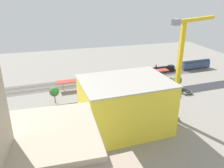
% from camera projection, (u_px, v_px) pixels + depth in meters
% --- Properties ---
extents(ground_plane, '(201.31, 201.31, 0.00)m').
position_uv_depth(ground_plane, '(128.00, 94.00, 112.17)').
color(ground_plane, gray).
rests_on(ground_plane, ground).
extents(rail_bed, '(126.33, 19.63, 0.01)m').
position_uv_depth(rail_bed, '(115.00, 79.00, 131.45)').
color(rail_bed, '#665E54').
rests_on(rail_bed, ground).
extents(street_asphalt, '(126.11, 15.17, 0.01)m').
position_uv_depth(street_asphalt, '(132.00, 98.00, 107.34)').
color(street_asphalt, '#2D2D33').
rests_on(street_asphalt, ground).
extents(track_rails, '(125.67, 13.20, 0.12)m').
position_uv_depth(track_rails, '(115.00, 78.00, 131.38)').
color(track_rails, '#9E9EA8').
rests_on(track_rails, ground).
extents(platform_canopy_near, '(63.77, 7.66, 4.54)m').
position_uv_depth(platform_canopy_near, '(116.00, 76.00, 123.42)').
color(platform_canopy_near, '#B73328').
rests_on(platform_canopy_near, ground).
extents(locomotive, '(15.47, 3.49, 5.12)m').
position_uv_depth(locomotive, '(165.00, 69.00, 141.79)').
color(locomotive, black).
rests_on(locomotive, ground).
extents(passenger_coach, '(19.99, 3.79, 5.85)m').
position_uv_depth(passenger_coach, '(196.00, 64.00, 147.11)').
color(passenger_coach, black).
rests_on(passenger_coach, ground).
extents(parked_car_0, '(4.74, 2.21, 1.58)m').
position_uv_depth(parked_car_0, '(188.00, 93.00, 111.40)').
color(parked_car_0, black).
rests_on(parked_car_0, ground).
extents(parked_car_1, '(4.63, 1.70, 1.61)m').
position_uv_depth(parked_car_1, '(175.00, 95.00, 109.35)').
color(parked_car_1, black).
rests_on(parked_car_1, ground).
extents(parked_car_2, '(4.70, 2.08, 1.73)m').
position_uv_depth(parked_car_2, '(163.00, 96.00, 107.97)').
color(parked_car_2, black).
rests_on(parked_car_2, ground).
extents(parked_car_3, '(4.62, 2.00, 1.78)m').
position_uv_depth(parked_car_3, '(148.00, 98.00, 105.97)').
color(parked_car_3, black).
rests_on(parked_car_3, ground).
extents(parked_car_4, '(4.26, 2.13, 1.62)m').
position_uv_depth(parked_car_4, '(135.00, 100.00, 104.49)').
color(parked_car_4, black).
rests_on(parked_car_4, ground).
extents(construction_building, '(30.79, 23.29, 18.29)m').
position_uv_depth(construction_building, '(125.00, 105.00, 80.99)').
color(construction_building, yellow).
rests_on(construction_building, ground).
extents(construction_roof_slab, '(31.41, 23.92, 0.40)m').
position_uv_depth(construction_roof_slab, '(125.00, 81.00, 77.46)').
color(construction_roof_slab, '#ADA89E').
rests_on(construction_roof_slab, construction_building).
extents(tower_crane, '(23.50, 11.64, 38.45)m').
position_uv_depth(tower_crane, '(182.00, 63.00, 82.73)').
color(tower_crane, gray).
rests_on(tower_crane, ground).
extents(box_truck_0, '(10.13, 2.87, 3.53)m').
position_uv_depth(box_truck_0, '(133.00, 100.00, 102.08)').
color(box_truck_0, black).
rests_on(box_truck_0, ground).
extents(street_tree_0, '(4.73, 4.73, 6.69)m').
position_uv_depth(street_tree_0, '(177.00, 80.00, 117.35)').
color(street_tree_0, brown).
rests_on(street_tree_0, ground).
extents(street_tree_1, '(4.32, 4.32, 7.58)m').
position_uv_depth(street_tree_1, '(54.00, 92.00, 101.11)').
color(street_tree_1, brown).
rests_on(street_tree_1, ground).
extents(street_tree_2, '(4.19, 4.19, 7.43)m').
position_uv_depth(street_tree_2, '(125.00, 84.00, 109.42)').
color(street_tree_2, brown).
rests_on(street_tree_2, ground).
extents(street_tree_3, '(4.21, 4.21, 6.98)m').
position_uv_depth(street_tree_3, '(126.00, 85.00, 109.52)').
color(street_tree_3, brown).
rests_on(street_tree_3, ground).
extents(street_tree_4, '(5.09, 5.09, 8.20)m').
position_uv_depth(street_tree_4, '(136.00, 83.00, 110.13)').
color(street_tree_4, brown).
rests_on(street_tree_4, ground).
extents(traffic_light, '(0.50, 0.36, 7.37)m').
position_uv_depth(traffic_light, '(113.00, 87.00, 107.88)').
color(traffic_light, '#333333').
rests_on(traffic_light, ground).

